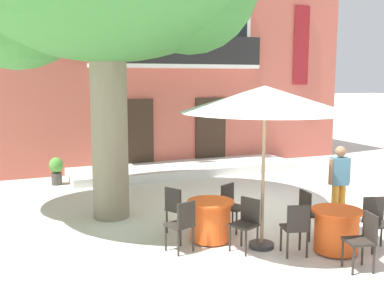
# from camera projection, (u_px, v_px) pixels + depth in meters

# --- Properties ---
(ground_plane) EXTENTS (120.00, 120.00, 0.00)m
(ground_plane) POSITION_uv_depth(u_px,v_px,m) (259.00, 204.00, 10.92)
(ground_plane) COLOR silver
(building_facade) EXTENTS (13.00, 5.09, 7.50)m
(building_facade) POSITION_uv_depth(u_px,v_px,m) (155.00, 56.00, 16.67)
(building_facade) COLOR #BC5B4C
(building_facade) RESTS_ON ground
(entrance_step_platform) EXTENTS (7.15, 1.87, 0.25)m
(entrance_step_platform) POSITION_uv_depth(u_px,v_px,m) (185.00, 169.00, 14.51)
(entrance_step_platform) COLOR silver
(entrance_step_platform) RESTS_ON ground
(cafe_table_near_tree) EXTENTS (0.86, 0.86, 0.76)m
(cafe_table_near_tree) POSITION_uv_depth(u_px,v_px,m) (211.00, 220.00, 8.42)
(cafe_table_near_tree) COLOR #EA561E
(cafe_table_near_tree) RESTS_ON ground
(cafe_chair_near_tree_0) EXTENTS (0.53, 0.53, 0.91)m
(cafe_chair_near_tree_0) POSITION_uv_depth(u_px,v_px,m) (246.00, 221.00, 7.95)
(cafe_chair_near_tree_0) COLOR #2D2823
(cafe_chair_near_tree_0) RESTS_ON ground
(cafe_chair_near_tree_1) EXTENTS (0.54, 0.54, 0.91)m
(cafe_chair_near_tree_1) POSITION_uv_depth(u_px,v_px,m) (232.00, 204.00, 9.01)
(cafe_chair_near_tree_1) COLOR #2D2823
(cafe_chair_near_tree_1) RESTS_ON ground
(cafe_chair_near_tree_2) EXTENTS (0.55, 0.55, 0.91)m
(cafe_chair_near_tree_2) POSITION_uv_depth(u_px,v_px,m) (177.00, 207.00, 8.80)
(cafe_chair_near_tree_2) COLOR #2D2823
(cafe_chair_near_tree_2) RESTS_ON ground
(cafe_chair_near_tree_3) EXTENTS (0.51, 0.51, 0.91)m
(cafe_chair_near_tree_3) POSITION_uv_depth(u_px,v_px,m) (182.00, 223.00, 7.85)
(cafe_chair_near_tree_3) COLOR #2D2823
(cafe_chair_near_tree_3) RESTS_ON ground
(cafe_table_middle) EXTENTS (0.86, 0.86, 0.76)m
(cafe_table_middle) POSITION_uv_depth(u_px,v_px,m) (336.00, 230.00, 7.87)
(cafe_table_middle) COLOR #EA561E
(cafe_table_middle) RESTS_ON ground
(cafe_chair_middle_0) EXTENTS (0.49, 0.49, 0.91)m
(cafe_chair_middle_0) POSITION_uv_depth(u_px,v_px,m) (376.00, 220.00, 8.01)
(cafe_chair_middle_0) COLOR #2D2823
(cafe_chair_middle_0) RESTS_ON ground
(cafe_chair_middle_1) EXTENTS (0.44, 0.44, 0.91)m
(cafe_chair_middle_1) POSITION_uv_depth(u_px,v_px,m) (310.00, 211.00, 8.54)
(cafe_chair_middle_1) COLOR #2D2823
(cafe_chair_middle_1) RESTS_ON ground
(cafe_chair_middle_2) EXTENTS (0.49, 0.49, 0.91)m
(cafe_chair_middle_2) POSITION_uv_depth(u_px,v_px,m) (296.00, 226.00, 7.68)
(cafe_chair_middle_2) COLOR #2D2823
(cafe_chair_middle_2) RESTS_ON ground
(cafe_chair_middle_3) EXTENTS (0.48, 0.48, 0.91)m
(cafe_chair_middle_3) POSITION_uv_depth(u_px,v_px,m) (363.00, 237.00, 7.13)
(cafe_chair_middle_3) COLOR #2D2823
(cafe_chair_middle_3) RESTS_ON ground
(cafe_umbrella) EXTENTS (2.90, 2.90, 2.85)m
(cafe_umbrella) POSITION_uv_depth(u_px,v_px,m) (265.00, 100.00, 7.78)
(cafe_umbrella) COLOR #997A56
(cafe_umbrella) RESTS_ON ground
(ground_planter_left) EXTENTS (0.38, 0.38, 0.78)m
(ground_planter_left) POSITION_uv_depth(u_px,v_px,m) (56.00, 169.00, 12.85)
(ground_planter_left) COLOR #47423D
(ground_planter_left) RESTS_ON ground
(pedestrian_near_entrance) EXTENTS (0.53, 0.32, 1.62)m
(pedestrian_near_entrance) POSITION_uv_depth(u_px,v_px,m) (339.00, 181.00, 9.30)
(pedestrian_near_entrance) COLOR gold
(pedestrian_near_entrance) RESTS_ON ground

